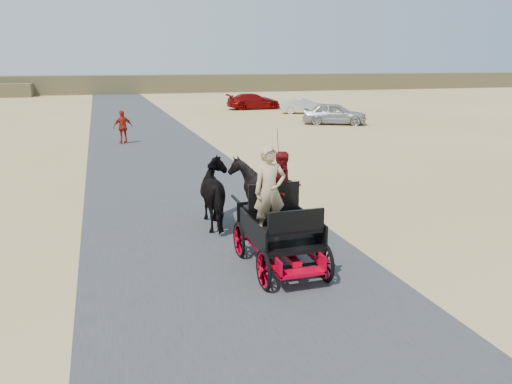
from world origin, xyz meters
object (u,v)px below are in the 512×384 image
object	(u,v)px
carriage	(279,250)
pedestrian	(123,127)
car_a	(335,114)
car_c	(254,101)
horse_right	(260,191)
car_d	(253,100)
horse_left	(219,194)
car_b	(304,106)

from	to	relation	value
carriage	pedestrian	distance (m)	17.71
car_a	car_c	bearing A→B (deg)	35.22
carriage	horse_right	size ratio (longest dim) A/B	1.41
car_d	carriage	bearing A→B (deg)	168.79
car_a	carriage	bearing A→B (deg)	177.97
carriage	car_c	size ratio (longest dim) A/B	0.50
pedestrian	car_c	size ratio (longest dim) A/B	0.36
car_a	car_c	size ratio (longest dim) A/B	0.89
horse_right	car_d	bearing A→B (deg)	-106.75
car_a	horse_right	bearing A→B (deg)	175.50
horse_right	pedestrian	distance (m)	14.83
horse_left	carriage	bearing A→B (deg)	100.39
car_b	car_d	distance (m)	8.77
horse_right	carriage	bearing A→B (deg)	79.61
pedestrian	car_b	xyz separation A→B (m)	(15.00, 11.75, -0.25)
horse_left	car_c	xyz separation A→B (m)	(10.58, 31.37, -0.15)
car_c	car_d	distance (m)	3.70
pedestrian	car_c	xyz separation A→B (m)	(12.22, 16.80, -0.16)
pedestrian	car_a	size ratio (longest dim) A/B	0.40
car_c	horse_right	bearing A→B (deg)	163.93
horse_left	horse_right	distance (m)	1.10
horse_left	car_a	bearing A→B (deg)	-123.45
car_b	car_d	size ratio (longest dim) A/B	0.89
pedestrian	car_c	world-z (taller)	pedestrian
carriage	horse_right	world-z (taller)	horse_right
car_a	car_b	bearing A→B (deg)	19.81
carriage	car_c	world-z (taller)	car_c
horse_right	pedestrian	size ratio (longest dim) A/B	0.98
horse_left	car_c	bearing A→B (deg)	-108.63
horse_left	pedestrian	bearing A→B (deg)	-83.57
horse_right	car_b	xyz separation A→B (m)	(12.26, 26.32, -0.23)
pedestrian	horse_left	bearing A→B (deg)	80.40
horse_left	car_c	world-z (taller)	horse_left
carriage	horse_right	bearing A→B (deg)	79.61
horse_left	car_a	world-z (taller)	horse_left
car_b	car_c	size ratio (longest dim) A/B	0.78
car_c	carriage	bearing A→B (deg)	164.47
pedestrian	car_d	xyz separation A→B (m)	(13.25, 20.35, -0.28)
horse_right	car_c	xyz separation A→B (m)	(9.48, 31.37, -0.15)
car_b	car_a	bearing A→B (deg)	-167.74
horse_left	car_d	xyz separation A→B (m)	(11.61, 34.92, -0.26)
car_b	carriage	bearing A→B (deg)	175.40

